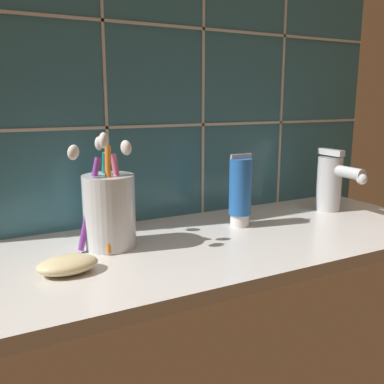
{
  "coord_description": "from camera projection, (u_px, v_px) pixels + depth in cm",
  "views": [
    {
      "loc": [
        -38.68,
        -57.22,
        24.29
      ],
      "look_at": [
        -7.74,
        1.75,
        9.86
      ],
      "focal_mm": 40.0,
      "sensor_mm": 36.0,
      "label": 1
    }
  ],
  "objects": [
    {
      "name": "sink_counter",
      "position": [
        237.0,
        241.0,
        0.72
      ],
      "size": [
        76.03,
        32.37,
        2.0
      ],
      "primitive_type": "cube",
      "color": "silver",
      "rests_on": "ground"
    },
    {
      "name": "tile_wall_backsplash",
      "position": [
        192.0,
        92.0,
        0.81
      ],
      "size": [
        86.03,
        1.72,
        51.45
      ],
      "color": "#336B7F",
      "rests_on": "ground"
    },
    {
      "name": "toothbrush_cup",
      "position": [
        109.0,
        209.0,
        0.65
      ],
      "size": [
        10.23,
        10.86,
        18.05
      ],
      "color": "silver",
      "rests_on": "sink_counter"
    },
    {
      "name": "toothpaste_tube",
      "position": [
        240.0,
        191.0,
        0.76
      ],
      "size": [
        4.16,
        3.96,
        13.02
      ],
      "color": "white",
      "rests_on": "sink_counter"
    },
    {
      "name": "sink_faucet",
      "position": [
        332.0,
        181.0,
        0.86
      ],
      "size": [
        4.94,
        12.15,
        12.53
      ],
      "rotation": [
        0.0,
        0.0,
        -1.58
      ],
      "color": "silver",
      "rests_on": "sink_counter"
    },
    {
      "name": "soap_bar",
      "position": [
        68.0,
        265.0,
        0.56
      ],
      "size": [
        7.94,
        5.26,
        2.27
      ],
      "primitive_type": "ellipsoid",
      "color": "beige",
      "rests_on": "sink_counter"
    }
  ]
}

